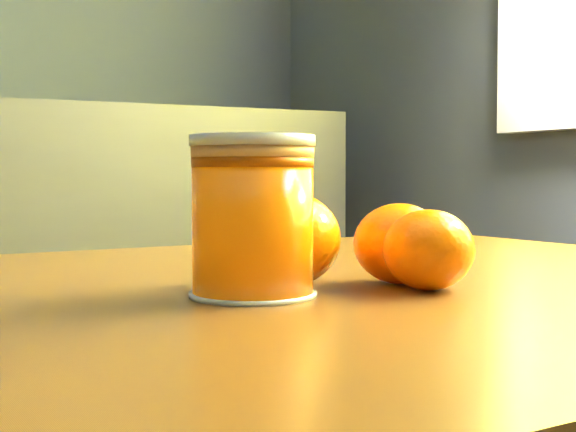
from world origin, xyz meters
TOP-DOWN VIEW (x-y plane):
  - table at (0.87, 0.11)m, footprint 0.95×0.70m
  - juice_glass at (0.84, 0.07)m, footprint 0.08×0.08m
  - orange_front at (0.88, 0.10)m, footprint 0.09×0.09m
  - orange_back at (0.96, 0.04)m, footprint 0.07×0.07m
  - orange_extra at (0.96, 0.08)m, footprint 0.08×0.08m

SIDE VIEW (x-z plane):
  - table at x=0.87m, z-range 0.25..0.94m
  - orange_back at x=0.96m, z-range 0.68..0.74m
  - orange_extra at x=0.96m, z-range 0.68..0.74m
  - orange_front at x=0.88m, z-range 0.68..0.75m
  - juice_glass at x=0.84m, z-range 0.68..0.78m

